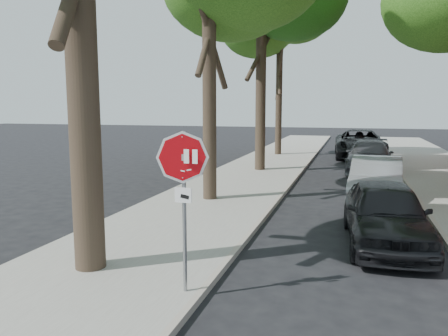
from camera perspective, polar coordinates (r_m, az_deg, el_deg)
The scene contains 10 objects.
ground at distance 7.27m, azimuth 0.33°, elevation -17.24°, with size 120.00×120.00×0.00m, color black.
sidewalk_left at distance 19.06m, azimuth 3.17°, elevation -1.16°, with size 4.00×55.00×0.12m, color gray.
curb_left at distance 18.70m, azimuth 9.29°, elevation -1.42°, with size 0.12×55.00×0.13m, color #9E9384.
curb_right at distance 18.68m, azimuth 22.80°, elevation -1.96°, with size 0.12×55.00×0.13m, color #9E9384.
stop_sign at distance 6.87m, azimuth -5.33°, elevation -1.67°, with size 0.76×0.34×2.61m.
tree_far at distance 28.10m, azimuth 7.31°, elevation 16.39°, with size 5.29×4.91×9.33m.
car_a at distance 10.49m, azimuth 20.37°, elevation -5.59°, with size 1.71×4.24×1.45m, color black.
car_b at distance 15.04m, azimuth 19.24°, elevation -1.48°, with size 1.55×4.45×1.47m, color gray.
car_c at distance 21.84m, azimuth 18.44°, elevation 1.43°, with size 2.09×5.14×1.49m, color #414145.
car_d at distance 27.74m, azimuth 17.31°, elevation 3.03°, with size 2.84×6.15×1.71m, color black.
Camera 1 is at (1.83, -6.31, 3.10)m, focal length 35.00 mm.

